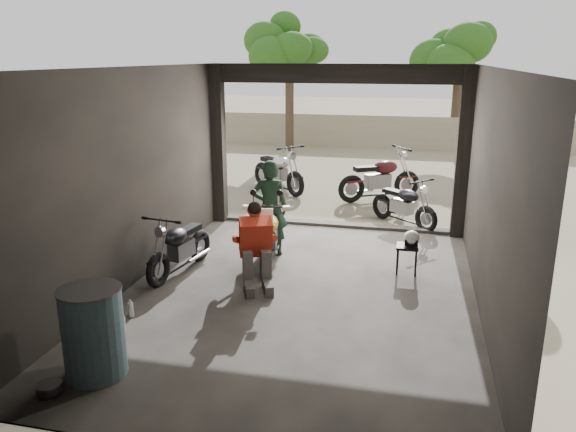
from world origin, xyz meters
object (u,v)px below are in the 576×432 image
at_px(mechanic, 257,249).
at_px(stool, 407,250).
at_px(sign_post, 495,157).
at_px(left_bike, 180,243).
at_px(outside_bike_c, 404,201).
at_px(helmet, 412,238).
at_px(oil_drum, 93,334).
at_px(outside_bike_b, 380,174).
at_px(outside_bike_a, 278,168).
at_px(main_bike, 270,230).
at_px(rider, 270,208).

relative_size(mechanic, stool, 2.62).
bearing_deg(stool, sign_post, 58.04).
xyz_separation_m(left_bike, outside_bike_c, (3.35, 3.49, -0.00)).
xyz_separation_m(left_bike, sign_post, (4.97, 3.16, 1.01)).
height_order(mechanic, helmet, mechanic).
bearing_deg(stool, helmet, 23.60).
distance_m(helmet, oil_drum, 4.99).
xyz_separation_m(outside_bike_b, sign_post, (2.24, -2.30, 0.90)).
bearing_deg(stool, mechanic, -152.86).
bearing_deg(outside_bike_a, outside_bike_c, -85.20).
bearing_deg(left_bike, outside_bike_b, 72.69).
bearing_deg(oil_drum, main_bike, 76.23).
bearing_deg(stool, oil_drum, -130.02).
distance_m(outside_bike_c, oil_drum, 7.15).
height_order(outside_bike_c, mechanic, mechanic).
height_order(left_bike, stool, left_bike).
bearing_deg(helmet, stool, -178.66).
bearing_deg(oil_drum, outside_bike_a, 91.12).
height_order(mechanic, oil_drum, mechanic).
xyz_separation_m(main_bike, left_bike, (-1.25, -0.82, -0.05)).
distance_m(helmet, sign_post, 2.88).
distance_m(main_bike, oil_drum, 3.91).
height_order(outside_bike_b, helmet, outside_bike_b).
bearing_deg(main_bike, outside_bike_a, 93.15).
relative_size(main_bike, sign_post, 0.74).
bearing_deg(oil_drum, stool, 49.98).
distance_m(stool, sign_post, 3.00).
bearing_deg(outside_bike_b, stool, 157.06).
distance_m(outside_bike_b, rider, 4.57).
bearing_deg(outside_bike_a, rider, -127.24).
bearing_deg(left_bike, main_bike, 42.41).
height_order(rider, sign_post, sign_post).
xyz_separation_m(mechanic, oil_drum, (-1.03, -2.68, -0.12)).
bearing_deg(outside_bike_c, helmet, -134.89).
xyz_separation_m(stool, helmet, (0.06, 0.02, 0.19)).
bearing_deg(rider, stool, 161.04).
relative_size(helmet, oil_drum, 0.26).
xyz_separation_m(helmet, oil_drum, (-3.23, -3.81, -0.09)).
xyz_separation_m(main_bike, outside_bike_c, (2.10, 2.67, -0.06)).
bearing_deg(sign_post, left_bike, -164.37).
height_order(main_bike, stool, main_bike).
bearing_deg(helmet, sign_post, 36.50).
distance_m(outside_bike_a, rider, 4.73).
bearing_deg(outside_bike_b, sign_post, -168.06).
distance_m(main_bike, outside_bike_a, 5.08).
distance_m(mechanic, oil_drum, 2.87).
bearing_deg(oil_drum, sign_post, 52.88).
relative_size(left_bike, rider, 0.90).
xyz_separation_m(outside_bike_a, stool, (3.35, -4.98, -0.21)).
bearing_deg(outside_bike_a, sign_post, -78.21).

